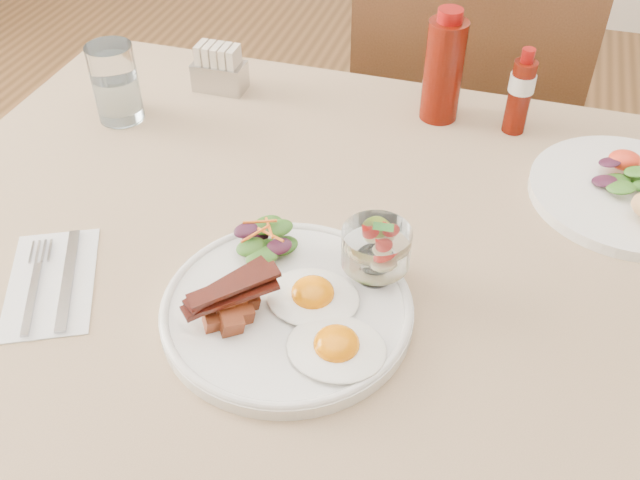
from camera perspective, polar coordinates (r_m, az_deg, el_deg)
table at (r=0.93m, az=6.28°, el=-5.82°), size 1.33×0.88×0.75m
chair_far at (r=1.53m, az=11.19°, el=8.31°), size 0.42×0.42×0.93m
main_plate at (r=0.79m, az=-2.65°, el=-5.61°), size 0.28×0.28×0.02m
fried_eggs at (r=0.76m, az=0.34°, el=-6.41°), size 0.17×0.18×0.03m
bacon_potato_pile at (r=0.77m, az=-7.20°, el=-4.92°), size 0.10×0.10×0.05m
side_salad at (r=0.84m, az=-4.37°, el=-0.15°), size 0.08×0.07×0.04m
fruit_cup at (r=0.79m, az=4.52°, el=-0.59°), size 0.08×0.08×0.08m
ketchup_bottle at (r=1.10m, az=9.85°, el=13.34°), size 0.07×0.07×0.17m
hot_sauce_bottle at (r=1.10m, az=15.73°, el=11.29°), size 0.05×0.05×0.13m
sugar_caddy at (r=1.20m, az=-8.06°, el=13.29°), size 0.08×0.05×0.08m
water_glass at (r=1.14m, az=-15.99°, el=11.66°), size 0.07×0.07×0.12m
napkin_cutlery at (r=0.89m, az=-20.62°, el=-3.15°), size 0.17×0.20×0.01m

